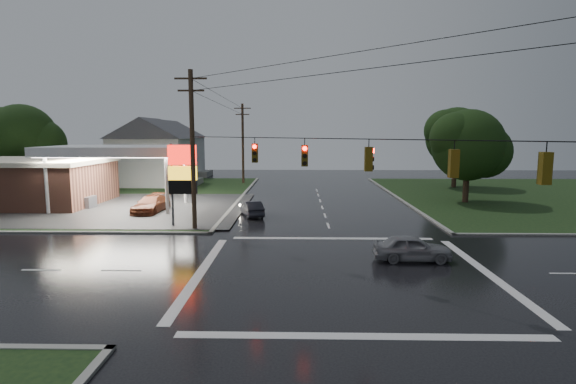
{
  "coord_description": "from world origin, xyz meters",
  "views": [
    {
      "loc": [
        -2.26,
        -21.34,
        6.81
      ],
      "look_at": [
        -2.87,
        7.15,
        3.0
      ],
      "focal_mm": 28.0,
      "sensor_mm": 36.0,
      "label": 1
    }
  ],
  "objects_px": {
    "tree_ne_far": "(457,137)",
    "car_pump": "(151,204)",
    "pylon_sign": "(183,172)",
    "house_far": "(171,148)",
    "utility_pole_n": "(243,142)",
    "house_near": "(152,151)",
    "car_crossing": "(412,248)",
    "gas_station": "(46,178)",
    "tree_ne_near": "(470,145)",
    "tree_nw_behind": "(24,138)",
    "utility_pole_nw": "(193,148)",
    "car_north": "(252,209)"
  },
  "relations": [
    {
      "from": "tree_ne_far",
      "to": "car_pump",
      "type": "height_order",
      "value": "tree_ne_far"
    },
    {
      "from": "pylon_sign",
      "to": "house_far",
      "type": "distance_m",
      "value": 39.21
    },
    {
      "from": "car_north",
      "to": "car_crossing",
      "type": "relative_size",
      "value": 0.92
    },
    {
      "from": "utility_pole_n",
      "to": "pylon_sign",
      "type": "bearing_deg",
      "value": -92.08
    },
    {
      "from": "house_near",
      "to": "car_crossing",
      "type": "height_order",
      "value": "house_near"
    },
    {
      "from": "utility_pole_nw",
      "to": "tree_nw_behind",
      "type": "height_order",
      "value": "utility_pole_nw"
    },
    {
      "from": "utility_pole_n",
      "to": "car_crossing",
      "type": "height_order",
      "value": "utility_pole_n"
    },
    {
      "from": "gas_station",
      "to": "house_near",
      "type": "bearing_deg",
      "value": 73.83
    },
    {
      "from": "pylon_sign",
      "to": "car_pump",
      "type": "relative_size",
      "value": 1.2
    },
    {
      "from": "house_far",
      "to": "tree_ne_far",
      "type": "xyz_separation_m",
      "value": [
        39.1,
        -14.01,
        1.77
      ]
    },
    {
      "from": "gas_station",
      "to": "pylon_sign",
      "type": "xyz_separation_m",
      "value": [
        15.18,
        -9.2,
        1.46
      ]
    },
    {
      "from": "house_near",
      "to": "tree_nw_behind",
      "type": "height_order",
      "value": "tree_nw_behind"
    },
    {
      "from": "tree_nw_behind",
      "to": "car_pump",
      "type": "bearing_deg",
      "value": -36.07
    },
    {
      "from": "house_far",
      "to": "house_near",
      "type": "bearing_deg",
      "value": -85.24
    },
    {
      "from": "car_north",
      "to": "car_pump",
      "type": "xyz_separation_m",
      "value": [
        -8.73,
        1.38,
        0.1
      ]
    },
    {
      "from": "house_near",
      "to": "utility_pole_n",
      "type": "bearing_deg",
      "value": 9.91
    },
    {
      "from": "gas_station",
      "to": "house_far",
      "type": "xyz_separation_m",
      "value": [
        3.73,
        28.3,
        1.86
      ]
    },
    {
      "from": "utility_pole_nw",
      "to": "house_far",
      "type": "height_order",
      "value": "utility_pole_nw"
    },
    {
      "from": "gas_station",
      "to": "car_pump",
      "type": "height_order",
      "value": "gas_station"
    },
    {
      "from": "gas_station",
      "to": "utility_pole_nw",
      "type": "relative_size",
      "value": 2.38
    },
    {
      "from": "house_near",
      "to": "car_crossing",
      "type": "distance_m",
      "value": 42.19
    },
    {
      "from": "utility_pole_n",
      "to": "tree_nw_behind",
      "type": "distance_m",
      "value": 25.63
    },
    {
      "from": "gas_station",
      "to": "tree_ne_far",
      "type": "height_order",
      "value": "tree_ne_far"
    },
    {
      "from": "tree_nw_behind",
      "to": "car_crossing",
      "type": "bearing_deg",
      "value": -36.55
    },
    {
      "from": "car_pump",
      "to": "house_near",
      "type": "bearing_deg",
      "value": 112.65
    },
    {
      "from": "utility_pole_n",
      "to": "tree_nw_behind",
      "type": "bearing_deg",
      "value": -161.79
    },
    {
      "from": "gas_station",
      "to": "car_pump",
      "type": "relative_size",
      "value": 5.25
    },
    {
      "from": "tree_nw_behind",
      "to": "tree_ne_near",
      "type": "distance_m",
      "value": 48.65
    },
    {
      "from": "car_crossing",
      "to": "tree_ne_far",
      "type": "bearing_deg",
      "value": -21.41
    },
    {
      "from": "utility_pole_n",
      "to": "car_crossing",
      "type": "bearing_deg",
      "value": -69.63
    },
    {
      "from": "utility_pole_nw",
      "to": "car_north",
      "type": "height_order",
      "value": "utility_pole_nw"
    },
    {
      "from": "pylon_sign",
      "to": "house_far",
      "type": "xyz_separation_m",
      "value": [
        -11.45,
        37.5,
        0.39
      ]
    },
    {
      "from": "gas_station",
      "to": "utility_pole_n",
      "type": "distance_m",
      "value": 24.6
    },
    {
      "from": "utility_pole_n",
      "to": "tree_nw_behind",
      "type": "relative_size",
      "value": 1.05
    },
    {
      "from": "utility_pole_n",
      "to": "car_north",
      "type": "distance_m",
      "value": 24.07
    },
    {
      "from": "car_north",
      "to": "pylon_sign",
      "type": "bearing_deg",
      "value": 25.44
    },
    {
      "from": "utility_pole_nw",
      "to": "house_near",
      "type": "height_order",
      "value": "utility_pole_nw"
    },
    {
      "from": "tree_ne_near",
      "to": "tree_ne_far",
      "type": "bearing_deg",
      "value": 75.93
    },
    {
      "from": "utility_pole_nw",
      "to": "tree_nw_behind",
      "type": "relative_size",
      "value": 1.1
    },
    {
      "from": "utility_pole_n",
      "to": "house_far",
      "type": "height_order",
      "value": "utility_pole_n"
    },
    {
      "from": "gas_station",
      "to": "utility_pole_nw",
      "type": "xyz_separation_m",
      "value": [
        16.18,
        -10.2,
        3.17
      ]
    },
    {
      "from": "utility_pole_n",
      "to": "tree_ne_far",
      "type": "bearing_deg",
      "value": -8.55
    },
    {
      "from": "utility_pole_nw",
      "to": "house_far",
      "type": "xyz_separation_m",
      "value": [
        -12.45,
        38.5,
        -1.32
      ]
    },
    {
      "from": "tree_ne_far",
      "to": "car_pump",
      "type": "xyz_separation_m",
      "value": [
        -31.86,
        -17.93,
        -5.45
      ]
    },
    {
      "from": "utility_pole_n",
      "to": "car_north",
      "type": "xyz_separation_m",
      "value": [
        3.52,
        -23.32,
        -4.85
      ]
    },
    {
      "from": "utility_pole_n",
      "to": "car_pump",
      "type": "height_order",
      "value": "utility_pole_n"
    },
    {
      "from": "tree_nw_behind",
      "to": "car_pump",
      "type": "height_order",
      "value": "tree_nw_behind"
    },
    {
      "from": "car_north",
      "to": "car_crossing",
      "type": "xyz_separation_m",
      "value": [
        9.82,
        -12.62,
        0.07
      ]
    },
    {
      "from": "utility_pole_n",
      "to": "tree_ne_far",
      "type": "distance_m",
      "value": 26.96
    },
    {
      "from": "gas_station",
      "to": "house_far",
      "type": "relative_size",
      "value": 2.37
    }
  ]
}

